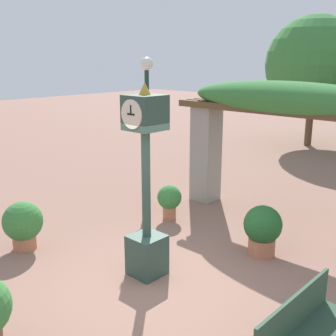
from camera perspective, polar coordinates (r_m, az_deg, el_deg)
ground_plane at (r=6.85m, az=-1.60°, el=-15.49°), size 60.00×60.00×0.00m
pedestal_clock at (r=6.58m, az=-2.98°, el=-3.05°), size 0.52×0.57×3.10m
pergola at (r=9.06m, az=15.34°, el=6.50°), size 5.15×1.16×2.99m
potted_plant_near_left at (r=9.20m, az=0.19°, el=-4.27°), size 0.53×0.53×0.77m
potted_plant_near_right at (r=7.74m, az=12.69°, el=-8.02°), size 0.68×0.68×0.92m
potted_plant_far_left at (r=8.22m, az=-19.06°, el=-7.12°), size 0.73×0.73×0.91m
park_bench at (r=5.29m, az=17.86°, el=-20.67°), size 0.42×1.68×0.89m
lamp_post at (r=9.71m, az=-2.85°, el=8.24°), size 0.29×0.29×3.46m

